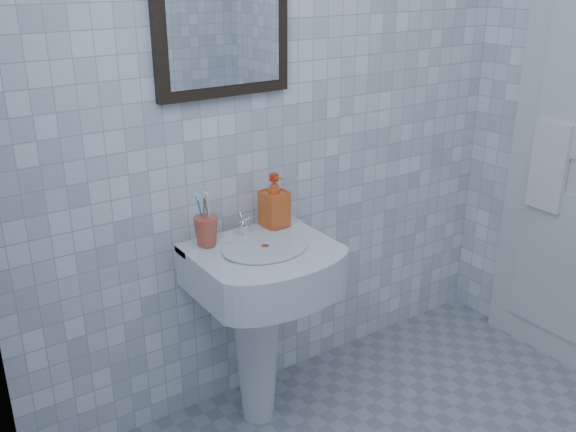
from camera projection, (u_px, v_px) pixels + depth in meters
wall_back at (283, 85)px, 2.37m from camera, size 2.20×0.02×2.50m
wall_left at (102, 300)px, 0.87m from camera, size 0.02×2.40×2.50m
washbasin at (259, 304)px, 2.34m from camera, size 0.49×0.36×0.76m
faucet at (244, 225)px, 2.31m from camera, size 0.04×0.09×0.10m
toothbrush_cup at (206, 231)px, 2.22m from camera, size 0.09×0.09×0.10m
soap_dispenser at (274, 200)px, 2.37m from camera, size 0.10×0.10×0.20m
wall_mirror at (222, 2)px, 2.11m from camera, size 0.50×0.04×0.62m
towel_ring at (559, 124)px, 2.64m from camera, size 0.01×0.18×0.18m
hand_towel at (549, 167)px, 2.70m from camera, size 0.03×0.16×0.38m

